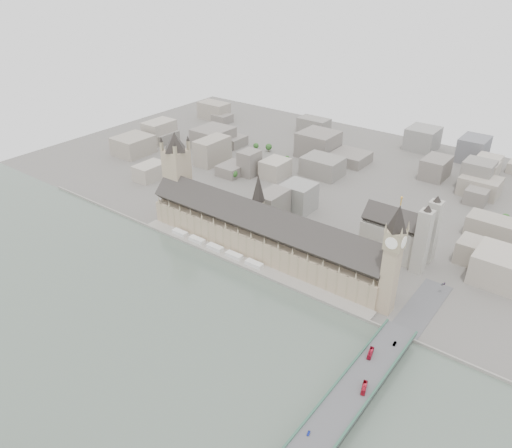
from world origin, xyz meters
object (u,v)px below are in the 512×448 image
Objects in this scene: car_blue at (308,433)px; car_approach at (443,284)px; red_bus_south at (364,388)px; palace_of_westminster at (262,233)px; car_silver at (395,344)px; elizabeth_tower at (393,252)px; westminster_bridge at (358,388)px; westminster_abbey at (399,234)px; victoria_tower at (177,172)px; red_bus_north at (370,353)px.

car_approach is (12.14, 203.63, 0.03)m from car_blue.
red_bus_south is at bearing 63.49° from car_blue.
palace_of_westminster is 53.15× the size of car_silver.
elizabeth_tower reaches higher than westminster_bridge.
westminster_bridge is (162.00, -107.20, -17.58)m from palace_of_westminster.
elizabeth_tower is (138.00, -11.70, 35.38)m from palace_of_westminster.
westminster_bridge is at bearing -72.53° from car_approach.
westminster_abbey is at bearing 168.80° from car_approach.
car_approach is (57.70, -35.00, -14.15)m from westminster_abbey.
victoria_tower reaches higher than westminster_bridge.
elizabeth_tower reaches higher than westminster_abbey.
elizabeth_tower reaches higher than red_bus_south.
elizabeth_tower is 23.01× the size of car_approach.
palace_of_westminster is 173.77m from car_approach.
car_blue is at bearing -102.97° from red_bus_north.
red_bus_south is 2.43× the size of car_silver.
westminster_abbey reaches higher than car_approach.
westminster_abbey is at bearing 107.29° from elizabeth_tower.
elizabeth_tower is at bearing 116.96° from car_silver.
car_silver is (9.35, 106.01, 0.18)m from car_blue.
westminster_abbey is 194.97m from red_bus_south.
palace_of_westminster reaches higher than red_bus_south.
westminster_bridge is at bearing -74.36° from westminster_abbey.
palace_of_westminster is 226.50m from car_blue.
palace_of_westminster is at bearing -146.51° from car_approach.
palace_of_westminster reaches higher than car_blue.
car_blue is 0.76× the size of car_silver.
red_bus_south is at bearing -22.03° from victoria_tower.
car_approach is at bearing 59.51° from elizabeth_tower.
red_bus_north reaches higher than car_silver.
car_blue is (-10.95, -52.49, -1.04)m from red_bus_south.
car_blue is at bearing -99.47° from car_silver.
westminster_abbey is at bearing 16.50° from victoria_tower.
palace_of_westminster is 69.94× the size of car_blue.
palace_of_westminster is 3.90× the size of westminster_abbey.
elizabeth_tower is 76.59m from car_approach.
palace_of_westminster is 175.08m from red_bus_north.
car_approach reaches higher than car_blue.
palace_of_westminster is at bearing 140.22° from red_bus_north.
red_bus_south is at bearing -73.11° from westminster_abbey.
palace_of_westminster is 2.65× the size of victoria_tower.
red_bus_north is at bearing 75.45° from car_blue.
victoria_tower reaches higher than car_silver.
victoria_tower is 244.79m from westminster_abbey.
elizabeth_tower is at bearing -3.96° from victoria_tower.
palace_of_westminster is at bearing 146.51° from westminster_bridge.
elizabeth_tower is at bearing 89.64° from red_bus_south.
westminster_abbey reaches higher than red_bus_south.
red_bus_south is (289.43, -117.14, -43.27)m from victoria_tower.
westminster_abbey is (-27.08, 87.00, -33.01)m from elizabeth_tower.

